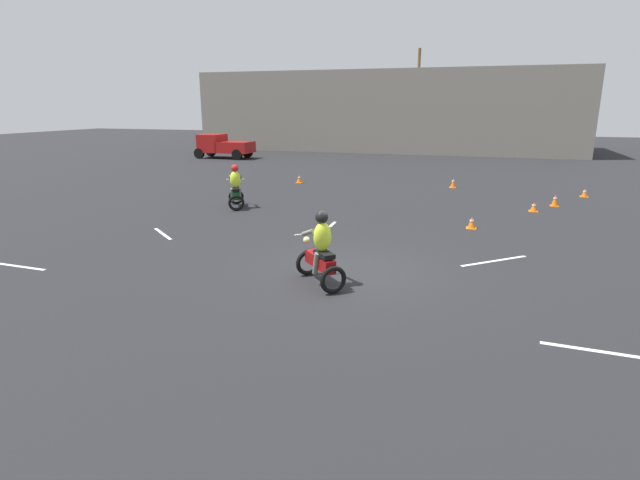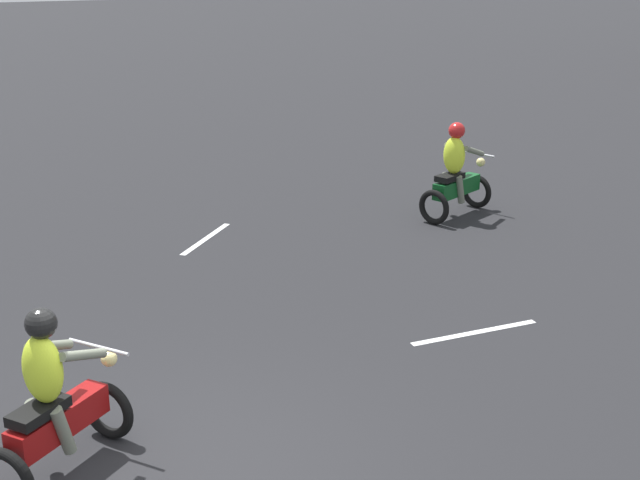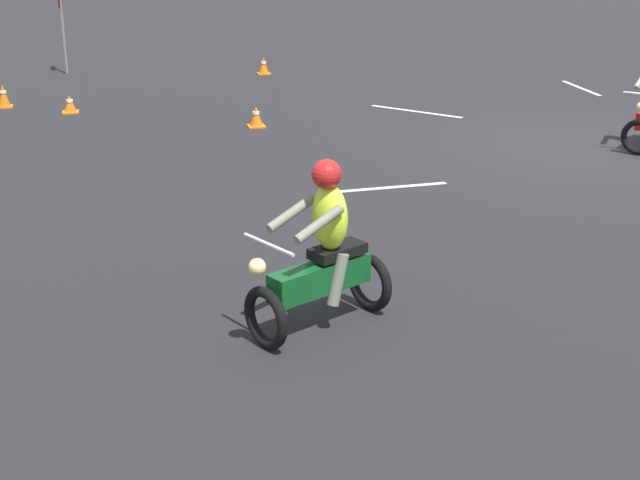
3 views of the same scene
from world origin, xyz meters
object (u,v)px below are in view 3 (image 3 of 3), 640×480
object	(u,v)px
motorcycle_rider_background	(323,257)
traffic_cone_far_center	(4,96)
traffic_cone_far_right	(264,66)
traffic_cone_mid_left	(256,117)
stop_sign	(60,7)
traffic_cone_near_left	(70,104)

from	to	relation	value
motorcycle_rider_background	traffic_cone_far_center	xyz separation A→B (m)	(11.66, 4.04, -0.50)
traffic_cone_far_right	traffic_cone_far_center	distance (m)	6.56
traffic_cone_mid_left	traffic_cone_far_center	xyz separation A→B (m)	(2.97, 4.79, 0.04)
traffic_cone_mid_left	traffic_cone_far_center	bearing A→B (deg)	58.17
stop_sign	traffic_cone_far_center	xyz separation A→B (m)	(-4.03, 1.10, -1.41)
stop_sign	traffic_cone_far_right	size ratio (longest dim) A/B	5.45
motorcycle_rider_background	traffic_cone_mid_left	distance (m)	8.74
traffic_cone_near_left	stop_sign	bearing A→B (deg)	2.94
stop_sign	traffic_cone_near_left	size ratio (longest dim) A/B	6.47
motorcycle_rider_background	stop_sign	world-z (taller)	stop_sign
traffic_cone_near_left	traffic_cone_mid_left	xyz separation A→B (m)	(-2.11, -3.44, 0.02)
motorcycle_rider_background	traffic_cone_far_right	xyz separation A→B (m)	(14.50, -1.88, -0.52)
traffic_cone_far_right	traffic_cone_far_center	bearing A→B (deg)	115.61
traffic_cone_near_left	traffic_cone_far_right	distance (m)	5.88
motorcycle_rider_background	traffic_cone_far_right	world-z (taller)	motorcycle_rider_background
traffic_cone_far_right	traffic_cone_far_center	xyz separation A→B (m)	(-2.83, 5.91, 0.02)
motorcycle_rider_background	traffic_cone_far_center	bearing A→B (deg)	-8.43
motorcycle_rider_background	traffic_cone_mid_left	size ratio (longest dim) A/B	4.22
stop_sign	traffic_cone_near_left	bearing A→B (deg)	-177.06
traffic_cone_near_left	traffic_cone_far_center	world-z (taller)	traffic_cone_far_center
traffic_cone_near_left	traffic_cone_mid_left	world-z (taller)	traffic_cone_mid_left
traffic_cone_near_left	traffic_cone_mid_left	distance (m)	4.03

